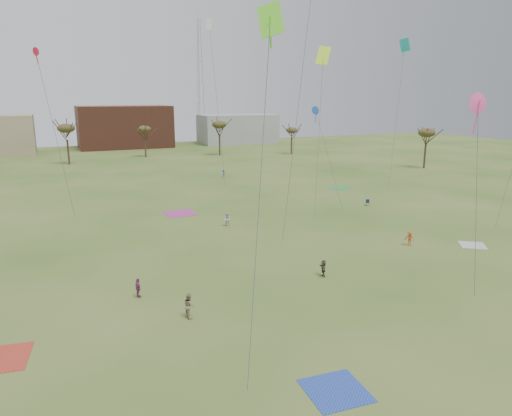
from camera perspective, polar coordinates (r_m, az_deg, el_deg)
name	(u,v)px	position (r m, az deg, el deg)	size (l,w,h in m)	color
ground	(330,330)	(31.78, 8.99, -14.40)	(260.00, 260.00, 0.00)	#35581B
spectator_fore_b	(189,305)	(32.98, -8.12, -11.63)	(0.83, 0.65, 1.71)	#91785C
spectator_fore_c	(323,268)	(39.99, 8.17, -7.25)	(1.34, 0.43, 1.44)	#4D4637
flyer_mid_b	(410,238)	(49.99, 18.15, -3.51)	(0.98, 0.56, 1.52)	#B05021
spectator_mid_d	(138,288)	(36.75, -14.11, -9.38)	(0.89, 0.37, 1.51)	#8C3A6A
spectator_mid_e	(227,219)	(54.49, -3.50, -1.39)	(0.81, 0.63, 1.67)	silver
flyer_far_c	(223,174)	(87.09, -3.97, 4.15)	(0.97, 0.56, 1.50)	#22389E
blanket_blue	(336,391)	(26.20, 9.64, -21.03)	(3.05, 3.05, 0.03)	#2847AE
blanket_cream	(472,245)	(52.61, 24.79, -4.12)	(2.43, 2.43, 0.03)	beige
blanket_plum	(180,213)	(61.33, -9.25, -0.66)	(3.69, 3.69, 0.03)	#B1368F
blanket_olive	(340,188)	(78.54, 10.13, 2.40)	(3.16, 3.16, 0.03)	#359247
camp_chair_right	(367,204)	(66.55, 13.35, 0.49)	(0.74, 0.74, 0.87)	#141F37
kites_aloft	(249,33)	(54.57, -0.86, 20.46)	(71.08, 50.59, 25.49)	blue
tree_line	(115,134)	(103.67, -16.73, 8.63)	(117.44, 49.32, 8.91)	#3A2B1E
building_brick	(124,127)	(145.21, -15.68, 9.49)	(26.00, 16.00, 12.00)	brown
building_grey	(238,129)	(152.33, -2.23, 9.56)	(24.00, 12.00, 9.00)	gray
radio_tower	(200,82)	(155.37, -6.81, 14.98)	(1.51, 1.72, 41.00)	#9EA3A8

